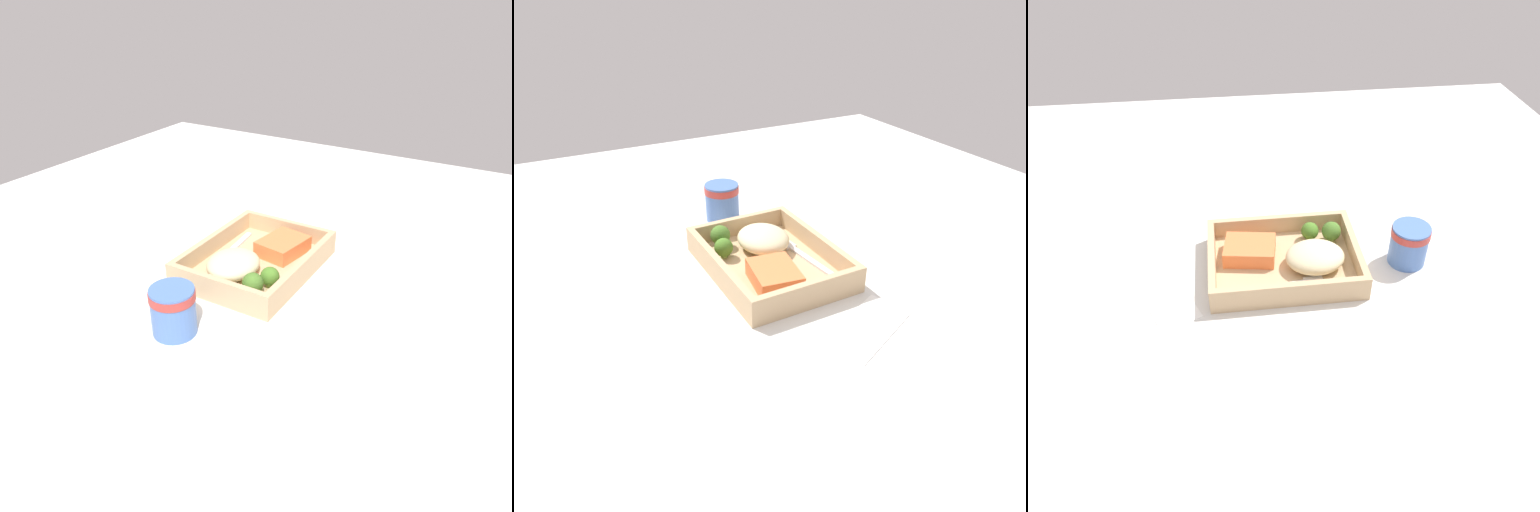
# 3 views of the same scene
# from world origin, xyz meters

# --- Properties ---
(ground_plane) EXTENTS (1.60, 1.60, 0.02)m
(ground_plane) POSITION_xyz_m (0.00, 0.00, -0.01)
(ground_plane) COLOR silver
(takeout_tray) EXTENTS (0.27, 0.20, 0.01)m
(takeout_tray) POSITION_xyz_m (0.00, 0.00, 0.01)
(takeout_tray) COLOR tan
(takeout_tray) RESTS_ON ground_plane
(tray_rim) EXTENTS (0.27, 0.20, 0.03)m
(tray_rim) POSITION_xyz_m (0.00, 0.00, 0.03)
(tray_rim) COLOR tan
(tray_rim) RESTS_ON takeout_tray
(salmon_fillet) EXTENTS (0.10, 0.08, 0.03)m
(salmon_fillet) POSITION_xyz_m (-0.06, 0.02, 0.03)
(salmon_fillet) COLOR #F47942
(salmon_fillet) RESTS_ON takeout_tray
(mashed_potatoes) EXTENTS (0.11, 0.09, 0.04)m
(mashed_potatoes) POSITION_xyz_m (0.05, -0.01, 0.03)
(mashed_potatoes) COLOR beige
(mashed_potatoes) RESTS_ON takeout_tray
(broccoli_floret_1) EXTENTS (0.03, 0.03, 0.04)m
(broccoli_floret_1) POSITION_xyz_m (0.06, 0.06, 0.03)
(broccoli_floret_1) COLOR #7EA251
(broccoli_floret_1) RESTS_ON takeout_tray
(broccoli_floret_2) EXTENTS (0.04, 0.04, 0.04)m
(broccoli_floret_2) POSITION_xyz_m (0.10, 0.05, 0.03)
(broccoli_floret_2) COLOR #819D53
(broccoli_floret_2) RESTS_ON takeout_tray
(fork) EXTENTS (0.16, 0.03, 0.00)m
(fork) POSITION_xyz_m (-0.01, -0.06, 0.01)
(fork) COLOR silver
(fork) RESTS_ON takeout_tray
(paper_cup) EXTENTS (0.07, 0.07, 0.08)m
(paper_cup) POSITION_xyz_m (0.23, -0.01, 0.04)
(paper_cup) COLOR #4A71B8
(paper_cup) RESTS_ON ground_plane
(receipt_slip) EXTENTS (0.13, 0.17, 0.00)m
(receipt_slip) POSITION_xyz_m (-0.21, -0.05, 0.00)
(receipt_slip) COLOR white
(receipt_slip) RESTS_ON ground_plane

